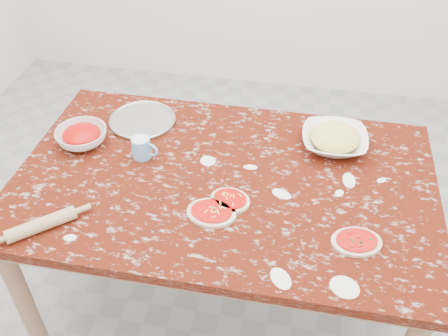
% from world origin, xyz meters
% --- Properties ---
extents(ground, '(4.00, 4.00, 0.00)m').
position_xyz_m(ground, '(0.00, 0.00, 0.00)').
color(ground, gray).
extents(worktable, '(1.60, 1.00, 0.75)m').
position_xyz_m(worktable, '(0.00, 0.00, 0.67)').
color(worktable, '#3D0E05').
rests_on(worktable, ground).
extents(pizza_tray, '(0.34, 0.34, 0.01)m').
position_xyz_m(pizza_tray, '(-0.42, 0.30, 0.76)').
color(pizza_tray, '#B2B2B7').
rests_on(pizza_tray, worktable).
extents(sauce_bowl, '(0.25, 0.25, 0.06)m').
position_xyz_m(sauce_bowl, '(-0.62, 0.10, 0.78)').
color(sauce_bowl, white).
rests_on(sauce_bowl, worktable).
extents(cheese_bowl, '(0.28, 0.28, 0.07)m').
position_xyz_m(cheese_bowl, '(0.40, 0.27, 0.78)').
color(cheese_bowl, white).
rests_on(cheese_bowl, worktable).
extents(flour_mug, '(0.11, 0.07, 0.09)m').
position_xyz_m(flour_mug, '(-0.34, 0.07, 0.80)').
color(flour_mug, '#6CAEE2').
rests_on(flour_mug, worktable).
extents(pizza_left, '(0.18, 0.15, 0.02)m').
position_xyz_m(pizza_left, '(-0.01, -0.20, 0.76)').
color(pizza_left, beige).
rests_on(pizza_left, worktable).
extents(pizza_mid, '(0.18, 0.16, 0.02)m').
position_xyz_m(pizza_mid, '(0.05, -0.12, 0.76)').
color(pizza_mid, beige).
rests_on(pizza_mid, worktable).
extents(pizza_right, '(0.19, 0.16, 0.02)m').
position_xyz_m(pizza_right, '(0.49, -0.24, 0.76)').
color(pizza_right, beige).
rests_on(pizza_right, worktable).
extents(rolling_pin, '(0.21, 0.19, 0.05)m').
position_xyz_m(rolling_pin, '(-0.56, -0.38, 0.77)').
color(rolling_pin, tan).
rests_on(rolling_pin, worktable).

